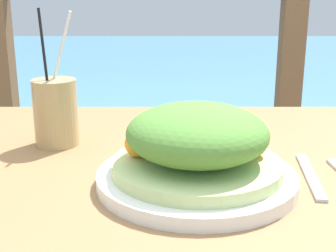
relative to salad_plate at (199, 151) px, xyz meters
name	(u,v)px	position (x,y,z in m)	size (l,w,h in m)	color
patio_table	(126,232)	(-0.11, 0.04, -0.15)	(1.02, 0.86, 0.72)	#997047
railing_fence	(148,58)	(-0.11, 0.83, 0.02)	(2.80, 0.08, 1.11)	brown
sea_backdrop	(162,84)	(-0.11, 3.33, -0.56)	(12.00, 4.00, 0.42)	teal
salad_plate	(199,151)	(0.00, 0.00, 0.00)	(0.29, 0.29, 0.12)	white
drink_glass	(58,112)	(-0.25, 0.18, 0.01)	(0.08, 0.08, 0.24)	tan
fork	(312,176)	(0.18, 0.03, -0.05)	(0.04, 0.18, 0.00)	silver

